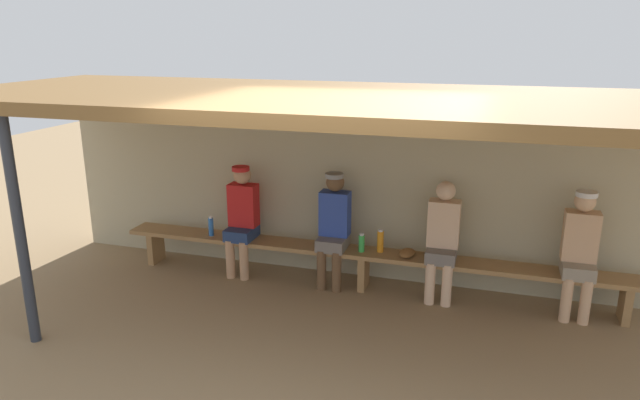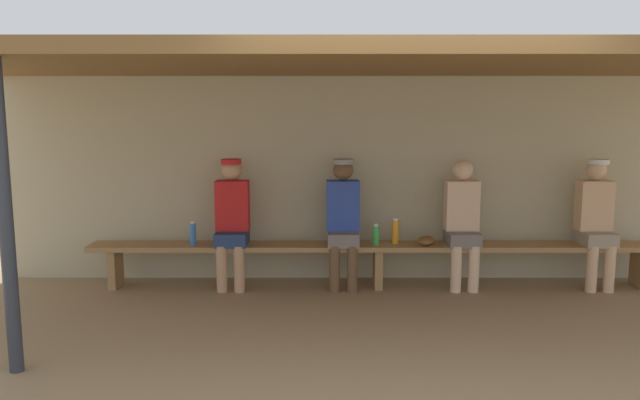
# 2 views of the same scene
# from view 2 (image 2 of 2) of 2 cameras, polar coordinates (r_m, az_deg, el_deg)

# --- Properties ---
(ground_plane) EXTENTS (24.00, 24.00, 0.00)m
(ground_plane) POSITION_cam_2_polar(r_m,az_deg,el_deg) (5.08, 7.22, -12.99)
(ground_plane) COLOR #937754
(back_wall) EXTENTS (8.00, 0.20, 2.20)m
(back_wall) POSITION_cam_2_polar(r_m,az_deg,el_deg) (6.76, 5.35, 2.03)
(back_wall) COLOR #B7AD8C
(back_wall) RESTS_ON ground
(dugout_roof) EXTENTS (8.00, 2.80, 0.12)m
(dugout_roof) POSITION_cam_2_polar(r_m,az_deg,el_deg) (5.44, 6.76, 12.69)
(dugout_roof) COLOR brown
(dugout_roof) RESTS_ON back_wall
(support_post) EXTENTS (0.10, 0.10, 2.20)m
(support_post) POSITION_cam_2_polar(r_m,az_deg,el_deg) (4.74, -26.98, -1.61)
(support_post) COLOR #2D333D
(support_post) RESTS_ON ground
(bench) EXTENTS (6.00, 0.36, 0.46)m
(bench) POSITION_cam_2_polar(r_m,az_deg,el_deg) (6.44, 5.62, -4.73)
(bench) COLOR #9E7547
(bench) RESTS_ON ground
(player_in_white) EXTENTS (0.34, 0.42, 1.34)m
(player_in_white) POSITION_cam_2_polar(r_m,az_deg,el_deg) (6.41, -7.97, -1.57)
(player_in_white) COLOR navy
(player_in_white) RESTS_ON ground
(player_middle) EXTENTS (0.34, 0.42, 1.34)m
(player_middle) POSITION_cam_2_polar(r_m,az_deg,el_deg) (6.35, 2.37, -1.59)
(player_middle) COLOR slate
(player_middle) RESTS_ON ground
(player_in_red) EXTENTS (0.34, 0.42, 1.34)m
(player_in_red) POSITION_cam_2_polar(r_m,az_deg,el_deg) (6.96, 24.48, -1.46)
(player_in_red) COLOR gray
(player_in_red) RESTS_ON ground
(player_rightmost) EXTENTS (0.34, 0.42, 1.34)m
(player_rightmost) POSITION_cam_2_polar(r_m,az_deg,el_deg) (6.52, 13.32, -1.70)
(player_rightmost) COLOR slate
(player_rightmost) RESTS_ON ground
(water_bottle_blue) EXTENTS (0.06, 0.06, 0.25)m
(water_bottle_blue) POSITION_cam_2_polar(r_m,az_deg,el_deg) (6.47, -11.51, -3.08)
(water_bottle_blue) COLOR blue
(water_bottle_blue) RESTS_ON bench
(water_bottle_orange) EXTENTS (0.07, 0.07, 0.27)m
(water_bottle_orange) POSITION_cam_2_polar(r_m,az_deg,el_deg) (6.45, 7.22, -2.92)
(water_bottle_orange) COLOR orange
(water_bottle_orange) RESTS_ON bench
(water_bottle_green) EXTENTS (0.07, 0.07, 0.22)m
(water_bottle_green) POSITION_cam_2_polar(r_m,az_deg,el_deg) (6.38, 5.43, -3.25)
(water_bottle_green) COLOR green
(water_bottle_green) RESTS_ON bench
(baseball_glove_tan) EXTENTS (0.24, 0.28, 0.09)m
(baseball_glove_tan) POSITION_cam_2_polar(r_m,az_deg,el_deg) (6.45, 10.08, -3.74)
(baseball_glove_tan) COLOR brown
(baseball_glove_tan) RESTS_ON bench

